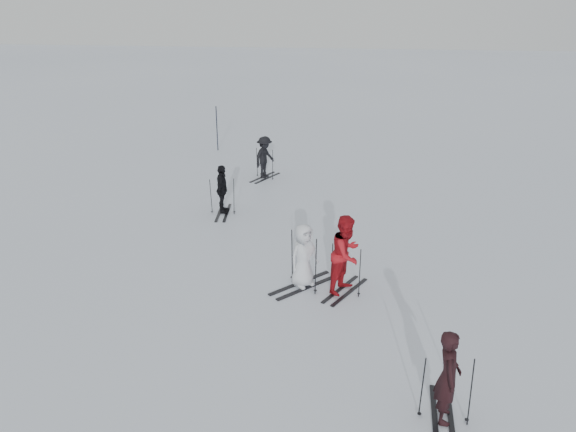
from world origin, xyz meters
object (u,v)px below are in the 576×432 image
object	(u,v)px
skier_red	(346,255)
skier_uphill_far	(265,158)
skier_uphill_left	(222,190)
skier_grey	(304,257)
skier_near_dark	(448,378)
piste_marker	(217,129)

from	to	relation	value
skier_red	skier_uphill_far	size ratio (longest dim) A/B	1.19
skier_uphill_left	skier_uphill_far	xyz separation A→B (m)	(0.66, 3.69, 0.01)
skier_grey	skier_uphill_far	size ratio (longest dim) A/B	0.99
skier_near_dark	skier_uphill_far	distance (m)	13.00
skier_red	skier_uphill_far	bearing A→B (deg)	49.90
skier_red	piste_marker	world-z (taller)	piste_marker
skier_grey	skier_red	bearing A→B (deg)	-53.98
skier_uphill_left	skier_uphill_far	distance (m)	3.75
skier_near_dark	skier_red	distance (m)	4.30
skier_near_dark	skier_grey	xyz separation A→B (m)	(-2.68, 4.05, -0.04)
skier_red	skier_grey	bearing A→B (deg)	110.93
skier_near_dark	skier_uphill_far	size ratio (longest dim) A/B	1.05
skier_uphill_left	piste_marker	size ratio (longest dim) A/B	0.79
skier_uphill_far	piste_marker	xyz separation A→B (m)	(-2.70, 3.58, 0.19)
skier_near_dark	piste_marker	distance (m)	17.37
skier_red	skier_grey	size ratio (longest dim) A/B	1.21
skier_red	piste_marker	distance (m)	13.09
skier_near_dark	piste_marker	xyz separation A→B (m)	(-7.69, 15.58, 0.16)
piste_marker	skier_uphill_left	bearing A→B (deg)	-74.32
skier_red	skier_near_dark	bearing A→B (deg)	-128.57
skier_near_dark	piste_marker	bearing A→B (deg)	29.06
skier_grey	skier_uphill_left	bearing A→B (deg)	77.74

